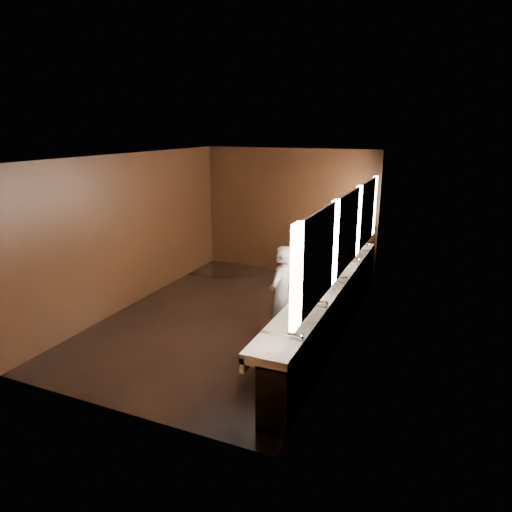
{
  "coord_description": "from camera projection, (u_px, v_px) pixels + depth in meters",
  "views": [
    {
      "loc": [
        3.36,
        -6.67,
        3.25
      ],
      "look_at": [
        0.49,
        0.0,
        1.18
      ],
      "focal_mm": 32.0,
      "sensor_mm": 36.0,
      "label": 1
    }
  ],
  "objects": [
    {
      "name": "trash_bin",
      "position": [
        299.0,
        344.0,
        6.53
      ],
      "size": [
        0.43,
        0.43,
        0.52
      ],
      "primitive_type": "cylinder",
      "rotation": [
        0.0,
        0.0,
        0.37
      ],
      "color": "black",
      "rests_on": "floor"
    },
    {
      "name": "wall_left",
      "position": [
        133.0,
        230.0,
        8.44
      ],
      "size": [
        0.02,
        6.0,
        2.8
      ],
      "primitive_type": "cube",
      "color": "black",
      "rests_on": "floor"
    },
    {
      "name": "ceiling",
      "position": [
        228.0,
        156.0,
        7.29
      ],
      "size": [
        4.0,
        6.0,
        0.02
      ],
      "primitive_type": "cube",
      "color": "#2D2D2B",
      "rests_on": "wall_back"
    },
    {
      "name": "sink_counter",
      "position": [
        331.0,
        307.0,
        7.24
      ],
      "size": [
        0.55,
        5.4,
        1.01
      ],
      "color": "black",
      "rests_on": "floor"
    },
    {
      "name": "mirror_band",
      "position": [
        348.0,
        231.0,
        6.83
      ],
      "size": [
        0.06,
        5.03,
        1.15
      ],
      "color": "#FFE1CA",
      "rests_on": "wall_right"
    },
    {
      "name": "person",
      "position": [
        282.0,
        295.0,
        6.97
      ],
      "size": [
        0.44,
        0.61,
        1.54
      ],
      "primitive_type": "imported",
      "rotation": [
        0.0,
        0.0,
        -1.7
      ],
      "color": "#8BAFD0",
      "rests_on": "floor"
    },
    {
      "name": "wall_back",
      "position": [
        289.0,
        211.0,
        10.32
      ],
      "size": [
        4.0,
        0.02,
        2.8
      ],
      "primitive_type": "cube",
      "color": "black",
      "rests_on": "floor"
    },
    {
      "name": "floor",
      "position": [
        231.0,
        317.0,
        8.06
      ],
      "size": [
        6.0,
        6.0,
        0.0
      ],
      "primitive_type": "plane",
      "color": "black",
      "rests_on": "ground"
    },
    {
      "name": "wall_right",
      "position": [
        348.0,
        253.0,
        6.91
      ],
      "size": [
        0.02,
        6.0,
        2.8
      ],
      "primitive_type": "cube",
      "color": "black",
      "rests_on": "floor"
    },
    {
      "name": "wall_front",
      "position": [
        108.0,
        301.0,
        5.03
      ],
      "size": [
        4.0,
        0.02,
        2.8
      ],
      "primitive_type": "cube",
      "color": "black",
      "rests_on": "floor"
    }
  ]
}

